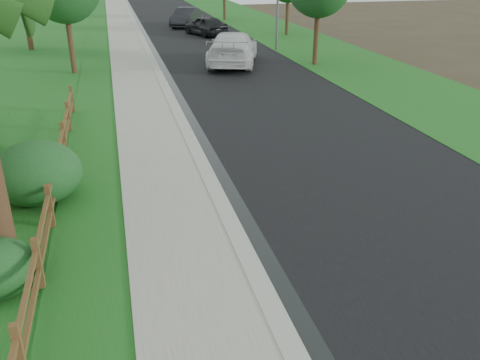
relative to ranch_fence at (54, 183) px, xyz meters
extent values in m
plane|color=#362F1D|center=(3.60, -6.40, -0.62)|extent=(120.00, 120.00, 0.00)
cube|color=black|center=(8.20, 28.60, -0.61)|extent=(8.00, 90.00, 0.02)
cube|color=gray|center=(4.00, 28.60, -0.56)|extent=(0.40, 90.00, 0.12)
cube|color=black|center=(4.35, 28.60, -0.60)|extent=(0.50, 90.00, 0.00)
cube|color=gray|center=(2.70, 28.60, -0.57)|extent=(2.20, 90.00, 0.10)
cube|color=#18561B|center=(0.80, 28.60, -0.59)|extent=(1.60, 90.00, 0.06)
cube|color=#18561B|center=(-4.40, 28.60, -0.60)|extent=(9.00, 90.00, 0.04)
cube|color=#18561B|center=(15.10, 28.60, -0.60)|extent=(6.00, 90.00, 0.04)
cube|color=#4B2919|center=(0.00, -6.00, -0.07)|extent=(0.12, 0.12, 1.10)
cube|color=#4B2919|center=(0.00, -3.60, -0.07)|extent=(0.12, 0.12, 1.10)
cube|color=#4B2919|center=(0.00, -1.20, -0.07)|extent=(0.12, 0.12, 1.10)
cube|color=#4B2919|center=(0.00, 1.20, -0.07)|extent=(0.12, 0.12, 1.10)
cube|color=#4B2919|center=(0.00, 3.60, -0.07)|extent=(0.12, 0.12, 1.10)
cube|color=#4B2919|center=(0.00, 6.00, -0.07)|extent=(0.12, 0.12, 1.10)
cube|color=#4B2919|center=(0.00, 8.40, -0.07)|extent=(0.12, 0.12, 1.10)
cube|color=#4B2919|center=(0.00, -4.80, -0.17)|extent=(0.08, 2.35, 0.10)
cube|color=#4B2919|center=(0.00, -4.80, 0.23)|extent=(0.08, 2.35, 0.10)
cube|color=#4B2919|center=(0.00, -2.40, -0.17)|extent=(0.08, 2.35, 0.10)
cube|color=#4B2919|center=(0.00, -2.40, 0.23)|extent=(0.08, 2.35, 0.10)
cube|color=#4B2919|center=(0.00, 0.00, -0.17)|extent=(0.08, 2.35, 0.10)
cube|color=#4B2919|center=(0.00, 0.00, 0.23)|extent=(0.08, 2.35, 0.10)
cube|color=#4B2919|center=(0.00, 2.40, -0.17)|extent=(0.08, 2.35, 0.10)
cube|color=#4B2919|center=(0.00, 2.40, 0.23)|extent=(0.08, 2.35, 0.10)
cube|color=#4B2919|center=(0.00, 4.80, -0.17)|extent=(0.08, 2.35, 0.10)
cube|color=#4B2919|center=(0.00, 4.80, 0.23)|extent=(0.08, 2.35, 0.10)
cube|color=#4B2919|center=(0.00, 7.20, -0.17)|extent=(0.08, 2.35, 0.10)
cube|color=#4B2919|center=(0.00, 7.20, 0.23)|extent=(0.08, 2.35, 0.10)
imported|color=silver|center=(8.41, 16.33, 0.32)|extent=(4.42, 6.78, 1.83)
imported|color=black|center=(8.99, 27.96, 0.15)|extent=(3.11, 4.70, 1.49)
imported|color=black|center=(8.31, 33.63, 0.19)|extent=(3.49, 5.03, 1.57)
ellipsoid|color=#163F1A|center=(-0.42, 0.37, 0.16)|extent=(2.53, 2.53, 1.56)
cylinder|color=#3E2C19|center=(-0.30, 16.09, 1.40)|extent=(0.28, 0.28, 4.04)
cylinder|color=#3E2C19|center=(12.94, 15.17, 1.39)|extent=(0.28, 0.28, 4.01)
cylinder|color=#3E2C19|center=(-3.40, 24.26, 1.93)|extent=(0.35, 0.35, 5.10)
cylinder|color=#3E2C19|center=(15.18, 26.68, 1.24)|extent=(0.25, 0.25, 3.71)
cylinder|color=#3E2C19|center=(12.60, 37.52, 1.16)|extent=(0.24, 0.24, 3.55)
camera|label=1|loc=(1.69, -12.19, 5.16)|focal=38.00mm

